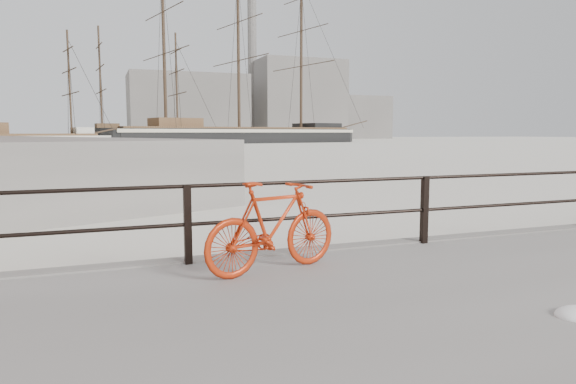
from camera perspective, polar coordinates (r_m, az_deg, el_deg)
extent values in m
plane|color=white|center=(8.16, 14.13, -7.69)|extent=(400.00, 400.00, 0.00)
imported|color=#BA2B0C|center=(6.04, -1.67, -3.84)|extent=(1.81, 0.73, 1.09)
cube|color=gray|center=(148.70, -11.09, 9.20)|extent=(32.00, 18.00, 18.00)
cube|color=gray|center=(163.08, 1.01, 10.13)|extent=(26.00, 20.00, 24.00)
cube|color=gray|center=(176.99, 7.42, 8.18)|extent=(20.00, 16.00, 14.00)
cylinder|color=gray|center=(164.49, -3.99, 13.59)|extent=(2.80, 2.80, 44.00)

